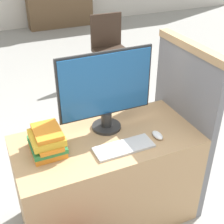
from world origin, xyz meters
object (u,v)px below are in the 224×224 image
at_px(far_chair, 110,45).
at_px(monitor, 106,89).
at_px(keyboard, 124,147).
at_px(mouse, 157,135).
at_px(book_stack, 47,141).

bearing_deg(far_chair, monitor, -143.81).
bearing_deg(far_chair, keyboard, -141.27).
bearing_deg(mouse, far_chair, 73.65).
relative_size(mouse, book_stack, 0.40).
relative_size(monitor, keyboard, 1.69).
distance_m(monitor, keyboard, 0.38).
xyz_separation_m(keyboard, book_stack, (-0.44, 0.16, 0.07)).
xyz_separation_m(keyboard, mouse, (0.25, 0.02, 0.01)).
bearing_deg(keyboard, book_stack, 159.70).
distance_m(keyboard, mouse, 0.25).
distance_m(monitor, mouse, 0.45).
bearing_deg(book_stack, far_chair, 58.06).
xyz_separation_m(monitor, book_stack, (-0.43, -0.10, -0.22)).
relative_size(keyboard, far_chair, 0.42).
distance_m(keyboard, book_stack, 0.47).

